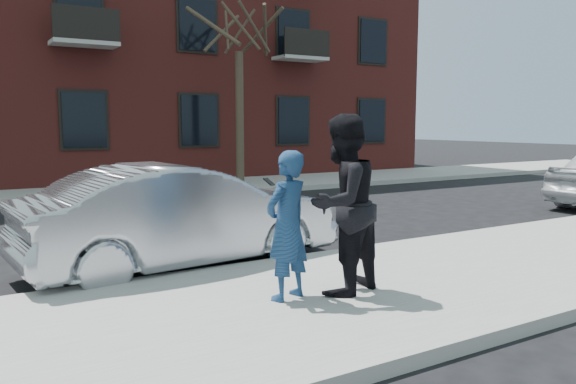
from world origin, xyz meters
TOP-DOWN VIEW (x-y plane):
  - ground at (0.00, 0.00)m, footprint 100.00×100.00m
  - near_sidewalk at (0.00, -0.25)m, footprint 50.00×3.50m
  - near_curb at (0.00, 1.55)m, footprint 50.00×0.10m
  - far_sidewalk at (0.00, 11.25)m, footprint 50.00×3.50m
  - far_curb at (0.00, 9.45)m, footprint 50.00×0.10m
  - apartment_building at (2.00, 18.00)m, footprint 24.30×10.30m
  - street_tree at (4.50, 11.00)m, footprint 3.60×3.60m
  - silver_sedan at (-0.66, 2.30)m, footprint 4.74×2.07m
  - man_hoodie at (-0.35, -0.14)m, footprint 0.70×0.57m
  - man_peacoat at (0.31, -0.25)m, footprint 1.19×1.06m

SIDE VIEW (x-z plane):
  - ground at x=0.00m, z-range 0.00..0.00m
  - near_sidewalk at x=0.00m, z-range 0.00..0.15m
  - near_curb at x=0.00m, z-range 0.00..0.15m
  - far_sidewalk at x=0.00m, z-range 0.00..0.15m
  - far_curb at x=0.00m, z-range 0.00..0.15m
  - silver_sedan at x=-0.66m, z-range 0.00..1.52m
  - man_hoodie at x=-0.35m, z-range 0.15..1.80m
  - man_peacoat at x=0.31m, z-range 0.15..2.20m
  - street_tree at x=4.50m, z-range 2.12..8.92m
  - apartment_building at x=2.00m, z-range 0.01..12.31m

